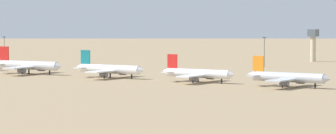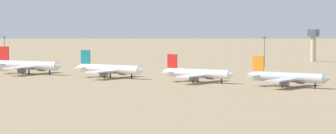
{
  "view_description": "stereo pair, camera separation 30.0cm",
  "coord_description": "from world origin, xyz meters",
  "px_view_note": "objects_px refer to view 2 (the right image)",
  "views": [
    {
      "loc": [
        223.39,
        -310.13,
        28.52
      ],
      "look_at": [
        10.17,
        -3.29,
        6.0
      ],
      "focal_mm": 96.17,
      "sensor_mm": 36.0,
      "label": 1
    },
    {
      "loc": [
        223.64,
        -309.95,
        28.52
      ],
      "look_at": [
        10.17,
        -3.29,
        6.0
      ],
      "focal_mm": 96.17,
      "sensor_mm": 36.0,
      "label": 2
    }
  ],
  "objects_px": {
    "parked_jet_teal_3": "(109,69)",
    "parked_jet_red_4": "(198,74)",
    "light_pole_east": "(264,50)",
    "parked_jet_red_2": "(28,65)",
    "control_tower": "(313,42)",
    "light_pole_west": "(4,47)",
    "parked_jet_orange_5": "(287,77)"
  },
  "relations": [
    {
      "from": "parked_jet_red_2",
      "to": "parked_jet_orange_5",
      "type": "relative_size",
      "value": 1.08
    },
    {
      "from": "parked_jet_orange_5",
      "to": "light_pole_west",
      "type": "relative_size",
      "value": 2.44
    },
    {
      "from": "control_tower",
      "to": "light_pole_west",
      "type": "height_order",
      "value": "control_tower"
    },
    {
      "from": "parked_jet_teal_3",
      "to": "parked_jet_red_4",
      "type": "height_order",
      "value": "parked_jet_teal_3"
    },
    {
      "from": "control_tower",
      "to": "parked_jet_teal_3",
      "type": "bearing_deg",
      "value": -94.75
    },
    {
      "from": "parked_jet_teal_3",
      "to": "light_pole_east",
      "type": "xyz_separation_m",
      "value": [
        17.29,
        109.08,
        5.19
      ]
    },
    {
      "from": "parked_jet_teal_3",
      "to": "parked_jet_orange_5",
      "type": "distance_m",
      "value": 86.63
    },
    {
      "from": "light_pole_west",
      "to": "light_pole_east",
      "type": "bearing_deg",
      "value": 12.67
    },
    {
      "from": "parked_jet_red_2",
      "to": "light_pole_west",
      "type": "height_order",
      "value": "light_pole_west"
    },
    {
      "from": "parked_jet_red_4",
      "to": "light_pole_east",
      "type": "relative_size",
      "value": 2.17
    },
    {
      "from": "control_tower",
      "to": "parked_jet_orange_5",
      "type": "bearing_deg",
      "value": -67.33
    },
    {
      "from": "parked_jet_orange_5",
      "to": "light_pole_west",
      "type": "distance_m",
      "value": 236.65
    },
    {
      "from": "parked_jet_red_4",
      "to": "light_pole_east",
      "type": "bearing_deg",
      "value": 101.98
    },
    {
      "from": "parked_jet_red_2",
      "to": "parked_jet_red_4",
      "type": "relative_size",
      "value": 1.12
    },
    {
      "from": "parked_jet_teal_3",
      "to": "parked_jet_orange_5",
      "type": "xyz_separation_m",
      "value": [
        86.62,
        0.76,
        -0.09
      ]
    },
    {
      "from": "parked_jet_teal_3",
      "to": "light_pole_west",
      "type": "bearing_deg",
      "value": 148.78
    },
    {
      "from": "parked_jet_red_2",
      "to": "light_pole_east",
      "type": "xyz_separation_m",
      "value": [
        64.08,
        111.16,
        4.96
      ]
    },
    {
      "from": "parked_jet_red_4",
      "to": "light_pole_east",
      "type": "height_order",
      "value": "light_pole_east"
    },
    {
      "from": "parked_jet_red_4",
      "to": "control_tower",
      "type": "xyz_separation_m",
      "value": [
        -31.06,
        172.68,
        7.7
      ]
    },
    {
      "from": "parked_jet_red_4",
      "to": "parked_jet_orange_5",
      "type": "height_order",
      "value": "parked_jet_orange_5"
    },
    {
      "from": "parked_jet_red_2",
      "to": "parked_jet_orange_5",
      "type": "distance_m",
      "value": 133.45
    },
    {
      "from": "parked_jet_teal_3",
      "to": "parked_jet_orange_5",
      "type": "height_order",
      "value": "parked_jet_teal_3"
    },
    {
      "from": "light_pole_west",
      "to": "light_pole_east",
      "type": "relative_size",
      "value": 0.92
    },
    {
      "from": "parked_jet_teal_3",
      "to": "parked_jet_orange_5",
      "type": "bearing_deg",
      "value": -2.55
    },
    {
      "from": "parked_jet_red_2",
      "to": "control_tower",
      "type": "relative_size",
      "value": 2.03
    },
    {
      "from": "parked_jet_red_4",
      "to": "light_pole_west",
      "type": "distance_m",
      "value": 197.91
    },
    {
      "from": "parked_jet_orange_5",
      "to": "light_pole_east",
      "type": "bearing_deg",
      "value": 121.77
    },
    {
      "from": "parked_jet_orange_5",
      "to": "parked_jet_red_4",
      "type": "bearing_deg",
      "value": 178.91
    },
    {
      "from": "parked_jet_teal_3",
      "to": "control_tower",
      "type": "height_order",
      "value": "control_tower"
    },
    {
      "from": "parked_jet_red_4",
      "to": "control_tower",
      "type": "height_order",
      "value": "control_tower"
    },
    {
      "from": "parked_jet_teal_3",
      "to": "light_pole_east",
      "type": "height_order",
      "value": "light_pole_east"
    },
    {
      "from": "light_pole_west",
      "to": "light_pole_east",
      "type": "xyz_separation_m",
      "value": [
        155.63,
        35.0,
        0.68
      ]
    }
  ]
}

